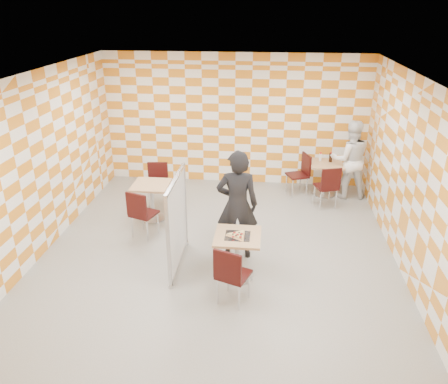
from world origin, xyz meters
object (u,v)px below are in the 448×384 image
(second_table, at_px, (326,173))
(sport_bottle, at_px, (320,157))
(empty_table, at_px, (152,195))
(chair_main_front, at_px, (231,272))
(man_dark, at_px, (237,205))
(chair_empty_far, at_px, (158,181))
(partition, at_px, (177,222))
(man_white, at_px, (350,159))
(soda_bottle, at_px, (331,157))
(chair_empty_near, at_px, (141,211))
(main_table, at_px, (237,249))
(chair_second_front, at_px, (328,184))
(chair_second_side, at_px, (301,171))

(second_table, relative_size, sport_bottle, 3.75)
(empty_table, bearing_deg, chair_main_front, -54.64)
(man_dark, bearing_deg, chair_empty_far, -48.91)
(partition, height_order, man_white, man_white)
(empty_table, bearing_deg, soda_bottle, 24.84)
(chair_empty_near, bearing_deg, man_dark, -12.92)
(partition, xyz_separation_m, sport_bottle, (2.54, 3.30, 0.05))
(main_table, xyz_separation_m, sport_bottle, (1.56, 3.56, 0.33))
(second_table, bearing_deg, main_table, -116.41)
(main_table, relative_size, partition, 0.48)
(chair_main_front, distance_m, chair_second_front, 3.79)
(chair_second_front, distance_m, man_white, 0.90)
(sport_bottle, bearing_deg, chair_empty_far, -162.75)
(chair_second_side, bearing_deg, chair_empty_far, -163.09)
(chair_main_front, height_order, sport_bottle, sport_bottle)
(chair_main_front, bearing_deg, chair_empty_near, 135.57)
(empty_table, distance_m, chair_empty_far, 0.66)
(main_table, distance_m, man_dark, 0.79)
(soda_bottle, bearing_deg, man_white, -19.07)
(empty_table, bearing_deg, man_dark, -33.57)
(chair_main_front, distance_m, chair_empty_near, 2.51)
(second_table, xyz_separation_m, partition, (-2.68, -3.16, 0.28))
(chair_second_side, xyz_separation_m, man_white, (1.01, -0.04, 0.32))
(man_white, bearing_deg, man_dark, 45.93)
(man_dark, bearing_deg, second_table, -126.15)
(chair_empty_far, relative_size, man_dark, 0.49)
(chair_second_front, distance_m, chair_empty_near, 3.86)
(empty_table, height_order, chair_main_front, chair_main_front)
(chair_second_front, distance_m, partition, 3.61)
(main_table, xyz_separation_m, chair_second_front, (1.67, 2.70, 0.04))
(chair_main_front, xyz_separation_m, man_dark, (-0.02, 1.35, 0.40))
(partition, bearing_deg, second_table, 49.74)
(chair_second_side, height_order, sport_bottle, sport_bottle)
(soda_bottle, bearing_deg, chair_empty_far, -164.43)
(main_table, xyz_separation_m, man_dark, (-0.06, 0.66, 0.43))
(man_dark, xyz_separation_m, man_white, (2.23, 2.71, -0.08))
(empty_table, distance_m, chair_main_front, 3.10)
(sport_bottle, bearing_deg, man_white, -16.90)
(main_table, bearing_deg, chair_empty_near, 149.76)
(chair_empty_near, xyz_separation_m, partition, (0.85, -0.81, 0.25))
(chair_second_front, height_order, chair_second_side, same)
(second_table, distance_m, chair_empty_near, 4.24)
(man_dark, bearing_deg, partition, 20.26)
(second_table, xyz_separation_m, empty_table, (-3.53, -1.58, 0.00))
(chair_main_front, xyz_separation_m, sport_bottle, (1.60, 4.25, 0.29))
(chair_second_side, xyz_separation_m, chair_empty_near, (-2.99, -2.35, 0.00))
(chair_empty_near, bearing_deg, man_white, 30.00)
(chair_second_side, height_order, partition, partition)
(main_table, distance_m, chair_main_front, 0.69)
(soda_bottle, bearing_deg, chair_main_front, -113.45)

